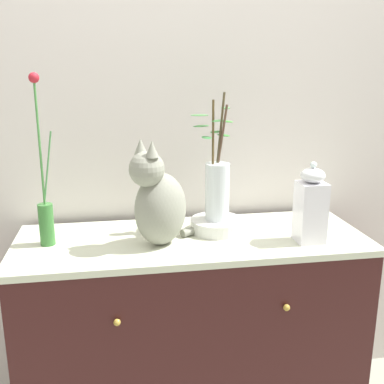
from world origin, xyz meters
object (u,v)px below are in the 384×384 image
at_px(sideboard, 192,335).
at_px(cat_sitting, 158,201).
at_px(vase_slim_green, 45,208).
at_px(vase_glass_clear, 217,186).
at_px(jar_lidded_porcelain, 311,206).
at_px(bowl_porcelain, 217,225).

relative_size(sideboard, cat_sitting, 3.40).
xyz_separation_m(vase_slim_green, vase_glass_clear, (0.64, 0.04, 0.04)).
relative_size(vase_slim_green, jar_lidded_porcelain, 2.03).
bearing_deg(sideboard, vase_slim_green, 178.60).
bearing_deg(vase_slim_green, sideboard, -1.40).
bearing_deg(vase_slim_green, bowl_porcelain, 3.37).
bearing_deg(vase_slim_green, vase_glass_clear, 3.55).
xyz_separation_m(vase_slim_green, jar_lidded_porcelain, (0.96, -0.13, -0.00)).
distance_m(vase_glass_clear, jar_lidded_porcelain, 0.36).
height_order(cat_sitting, jar_lidded_porcelain, cat_sitting).
bearing_deg(bowl_porcelain, vase_slim_green, -176.63).
xyz_separation_m(sideboard, jar_lidded_porcelain, (0.43, -0.11, 0.56)).
xyz_separation_m(cat_sitting, bowl_porcelain, (0.24, 0.11, -0.14)).
xyz_separation_m(sideboard, vase_glass_clear, (0.11, 0.05, 0.61)).
height_order(vase_glass_clear, jar_lidded_porcelain, vase_glass_clear).
height_order(sideboard, jar_lidded_porcelain, jar_lidded_porcelain).
xyz_separation_m(cat_sitting, jar_lidded_porcelain, (0.56, -0.06, -0.03)).
distance_m(vase_slim_green, bowl_porcelain, 0.66).
height_order(vase_slim_green, vase_glass_clear, vase_slim_green).
height_order(vase_slim_green, jar_lidded_porcelain, vase_slim_green).
bearing_deg(jar_lidded_porcelain, vase_glass_clear, 152.33).
bearing_deg(cat_sitting, vase_glass_clear, 24.31).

